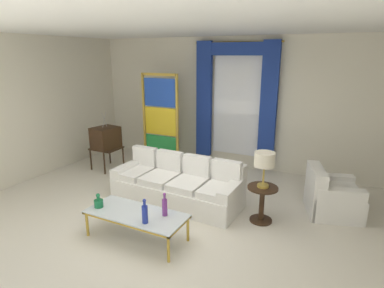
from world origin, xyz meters
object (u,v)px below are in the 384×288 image
Objects in this scene: coffee_table at (136,215)px; stained_glass_divider at (160,123)px; bottle_blue_decanter at (99,203)px; vintage_tv at (106,139)px; peacock_figurine at (165,166)px; couch_white_long at (179,185)px; round_side_table at (262,201)px; bottle_crystal_tall at (145,213)px; table_lamp_brass at (265,161)px; bottle_amber_squat at (165,206)px; armchair_white at (330,197)px.

stained_glass_divider is at bearing 115.43° from coffee_table.
bottle_blue_decanter is at bearing -75.80° from stained_glass_divider.
bottle_blue_decanter is 0.16× the size of vintage_tv.
coffee_table is 2.55m from peacock_figurine.
peacock_figurine is at bearing 132.65° from couch_white_long.
round_side_table reaches higher than peacock_figurine.
table_lamp_brass reaches higher than bottle_crystal_tall.
coffee_table is 1.99m from round_side_table.
vintage_tv is (-2.80, 1.99, 0.18)m from bottle_amber_squat.
armchair_white is at bearing 39.02° from table_lamp_brass.
bottle_amber_squat is at bearing -57.05° from stained_glass_divider.
round_side_table is (2.45, -1.04, 0.14)m from peacock_figurine.
couch_white_long is at bearing -48.59° from stained_glass_divider.
armchair_white is at bearing 40.45° from coffee_table.
peacock_figurine is at bearing -51.24° from stained_glass_divider.
peacock_figurine is (-0.96, 2.36, -0.16)m from coffee_table.
armchair_white is at bearing 43.86° from bottle_amber_squat.
stained_glass_divider is (-3.80, 0.75, 0.77)m from armchair_white.
coffee_table is at bearing -87.28° from couch_white_long.
bottle_blue_decanter is 0.63× the size of bottle_amber_squat.
stained_glass_divider reaches higher than couch_white_long.
coffee_table is 1.45× the size of armchair_white.
round_side_table is (1.21, 1.48, -0.20)m from bottle_crystal_tall.
peacock_figurine is (-1.37, 2.23, -0.33)m from bottle_amber_squat.
bottle_crystal_tall is at bearing -63.85° from peacock_figurine.
round_side_table is at bearing -23.07° from peacock_figurine.
armchair_white reaches higher than peacock_figurine.
stained_glass_divider is at bearing 122.95° from bottle_amber_squat.
vintage_tv is 3.99m from round_side_table.
stained_glass_divider is (-1.63, 3.01, 0.51)m from bottle_crystal_tall.
round_side_table is (1.08, 1.18, -0.19)m from bottle_amber_squat.
bottle_blue_decanter is 3.76m from armchair_white.
armchair_white is 3.42m from peacock_figurine.
stained_glass_divider is 3.70× the size of round_side_table.
vintage_tv is at bearing 138.54° from coffee_table.
coffee_table is at bearing -138.66° from round_side_table.
bottle_blue_decanter is 2.86m from vintage_tv.
peacock_figurine is at bearing 98.28° from bottle_blue_decanter.
couch_white_long is 1.56m from round_side_table.
table_lamp_brass reaches higher than bottle_amber_squat.
stained_glass_divider is at bearing 151.75° from table_lamp_brass.
stained_glass_divider is at bearing 131.41° from couch_white_long.
table_lamp_brass is at bearing 0.00° from round_side_table.
bottle_blue_decanter is 0.10× the size of stained_glass_divider.
table_lamp_brass is (1.21, 1.48, 0.48)m from bottle_crystal_tall.
coffee_table is 3.22m from armchair_white.
couch_white_long reaches higher than round_side_table.
bottle_amber_squat reaches higher than peacock_figurine.
round_side_table is at bearing -11.70° from vintage_tv.
bottle_amber_squat is at bearing -35.37° from vintage_tv.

